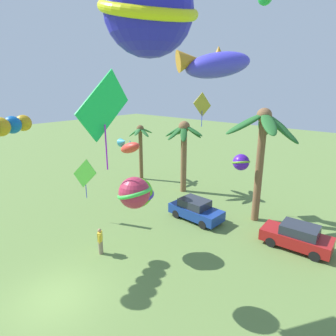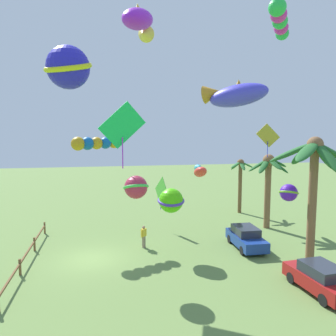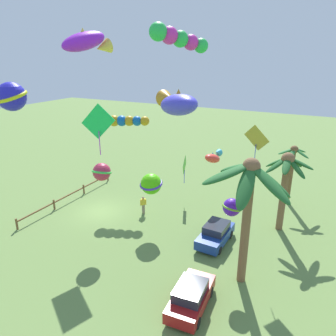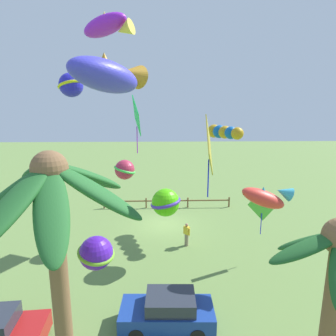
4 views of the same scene
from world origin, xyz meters
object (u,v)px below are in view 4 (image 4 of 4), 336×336
(kite_ball_4, at_px, (96,253))
(kite_diamond_6, at_px, (209,146))
(kite_fish_1, at_px, (109,75))
(kite_fish_3, at_px, (108,26))
(spectator_0, at_px, (187,234))
(kite_ball_0, at_px, (71,85))
(parked_car_1, at_px, (168,311))
(kite_diamond_11, at_px, (137,117))
(kite_fish_7, at_px, (266,197))
(kite_diamond_8, at_px, (262,206))
(kite_ball_10, at_px, (125,170))
(kite_tube_2, at_px, (223,132))
(kite_ball_9, at_px, (166,202))
(palm_tree_0, at_px, (53,216))

(kite_ball_4, height_order, kite_diamond_6, kite_diamond_6)
(kite_fish_1, bearing_deg, kite_fish_3, -80.76)
(spectator_0, xyz_separation_m, kite_ball_0, (8.21, -4.00, 9.98))
(kite_ball_0, height_order, kite_ball_4, kite_ball_0)
(parked_car_1, xyz_separation_m, kite_diamond_11, (1.80, -8.75, 7.80))
(kite_fish_1, relative_size, kite_fish_7, 1.62)
(kite_diamond_8, xyz_separation_m, kite_ball_10, (8.35, -2.89, 1.62))
(parked_car_1, bearing_deg, kite_diamond_6, 119.15)
(kite_fish_1, height_order, kite_fish_7, kite_fish_1)
(kite_fish_1, bearing_deg, kite_tube_2, -129.36)
(parked_car_1, height_order, kite_ball_0, kite_ball_0)
(parked_car_1, distance_m, spectator_0, 7.31)
(kite_diamond_8, bearing_deg, kite_ball_10, -19.11)
(kite_fish_3, xyz_separation_m, kite_ball_9, (-3.38, 2.43, -10.27))
(spectator_0, bearing_deg, kite_diamond_11, -25.75)
(spectator_0, relative_size, kite_fish_1, 0.39)
(spectator_0, bearing_deg, kite_fish_7, 121.52)
(kite_fish_1, height_order, kite_ball_4, kite_fish_1)
(kite_ball_0, height_order, kite_ball_10, kite_ball_0)
(kite_diamond_8, bearing_deg, kite_diamond_11, -25.37)
(parked_car_1, height_order, kite_ball_4, kite_ball_4)
(kite_ball_9, relative_size, kite_ball_10, 1.23)
(parked_car_1, height_order, spectator_0, spectator_0)
(palm_tree_0, bearing_deg, kite_diamond_11, -97.15)
(kite_diamond_8, relative_size, kite_ball_9, 1.42)
(palm_tree_0, relative_size, kite_ball_9, 4.00)
(kite_fish_7, relative_size, kite_ball_10, 1.56)
(kite_fish_7, bearing_deg, kite_ball_10, -39.72)
(kite_tube_2, bearing_deg, kite_ball_0, -3.18)
(parked_car_1, xyz_separation_m, kite_ball_4, (2.42, 1.68, 3.63))
(palm_tree_0, bearing_deg, kite_diamond_8, -138.32)
(kite_ball_9, xyz_separation_m, kite_diamond_11, (1.85, -3.28, 4.89))
(kite_tube_2, bearing_deg, kite_ball_4, 60.48)
(parked_car_1, relative_size, kite_diamond_11, 1.02)
(kite_tube_2, height_order, kite_diamond_11, kite_diamond_11)
(kite_ball_0, relative_size, kite_diamond_8, 0.92)
(parked_car_1, xyz_separation_m, kite_fish_1, (2.39, -2.13, 9.67))
(parked_car_1, bearing_deg, kite_tube_2, -113.13)
(kite_tube_2, height_order, kite_diamond_8, kite_tube_2)
(kite_diamond_8, bearing_deg, kite_ball_9, -2.94)
(kite_ball_9, distance_m, kite_ball_10, 4.00)
(kite_diamond_11, bearing_deg, kite_diamond_8, 154.63)
(kite_fish_1, height_order, kite_diamond_6, kite_fish_1)
(parked_car_1, bearing_deg, spectator_0, -101.79)
(spectator_0, height_order, kite_diamond_6, kite_diamond_6)
(kite_ball_9, bearing_deg, kite_ball_0, -40.08)
(kite_ball_4, bearing_deg, kite_fish_7, -152.13)
(kite_ball_0, relative_size, kite_tube_2, 0.72)
(kite_ball_0, relative_size, kite_ball_10, 1.61)
(kite_fish_3, bearing_deg, kite_ball_9, 144.25)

